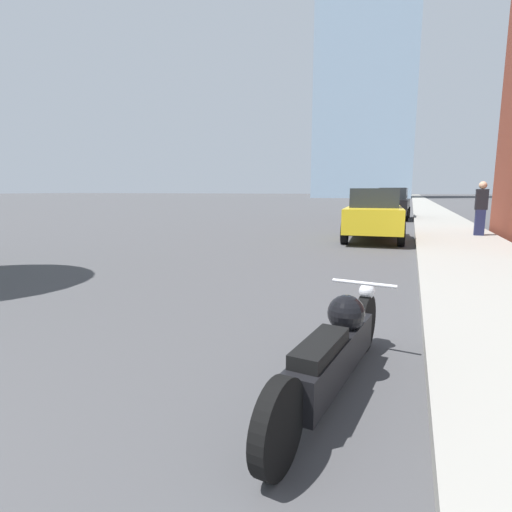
{
  "coord_description": "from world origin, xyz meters",
  "views": [
    {
      "loc": [
        3.7,
        1.04,
        1.61
      ],
      "look_at": [
        1.68,
        6.28,
        0.69
      ],
      "focal_mm": 28.0,
      "sensor_mm": 36.0,
      "label": 1
    }
  ],
  "objects_px": {
    "parked_car_black": "(393,204)",
    "pedestrian": "(481,208)",
    "motorcycle": "(336,349)",
    "parked_car_yellow": "(374,214)"
  },
  "relations": [
    {
      "from": "parked_car_yellow",
      "to": "parked_car_black",
      "type": "bearing_deg",
      "value": 85.39
    },
    {
      "from": "motorcycle",
      "to": "parked_car_black",
      "type": "distance_m",
      "value": 20.92
    },
    {
      "from": "parked_car_yellow",
      "to": "parked_car_black",
      "type": "distance_m",
      "value": 10.41
    },
    {
      "from": "parked_car_yellow",
      "to": "pedestrian",
      "type": "height_order",
      "value": "pedestrian"
    },
    {
      "from": "motorcycle",
      "to": "parked_car_black",
      "type": "xyz_separation_m",
      "value": [
        -0.43,
        20.91,
        0.52
      ]
    },
    {
      "from": "parked_car_yellow",
      "to": "parked_car_black",
      "type": "xyz_separation_m",
      "value": [
        0.17,
        10.41,
        0.03
      ]
    },
    {
      "from": "parked_car_black",
      "to": "pedestrian",
      "type": "distance_m",
      "value": 9.58
    },
    {
      "from": "parked_car_black",
      "to": "pedestrian",
      "type": "xyz_separation_m",
      "value": [
        3.08,
        -9.07,
        0.18
      ]
    },
    {
      "from": "motorcycle",
      "to": "parked_car_black",
      "type": "relative_size",
      "value": 0.6
    },
    {
      "from": "motorcycle",
      "to": "parked_car_yellow",
      "type": "bearing_deg",
      "value": 100.63
    }
  ]
}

